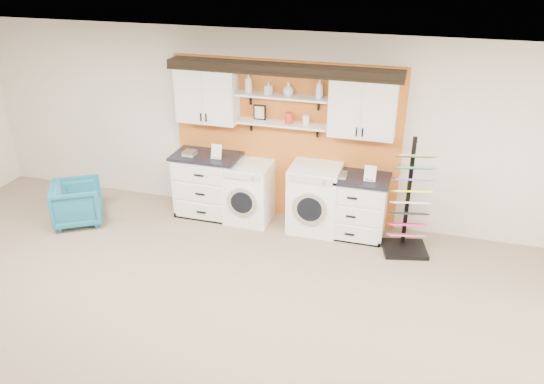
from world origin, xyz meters
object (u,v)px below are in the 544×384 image
(base_cabinet_right, at_px, (354,205))
(base_cabinet_left, at_px, (208,185))
(dryer, at_px, (315,198))
(washer, at_px, (249,192))
(sample_rack, at_px, (408,217))
(armchair, at_px, (77,203))

(base_cabinet_right, bearing_deg, base_cabinet_left, -180.00)
(dryer, bearing_deg, washer, 180.00)
(base_cabinet_left, bearing_deg, sample_rack, -4.80)
(dryer, bearing_deg, armchair, -166.69)
(washer, height_order, armchair, washer)
(base_cabinet_right, xyz_separation_m, dryer, (-0.58, -0.00, 0.04))
(armchair, bearing_deg, base_cabinet_right, -110.02)
(washer, bearing_deg, sample_rack, -6.07)
(washer, xyz_separation_m, sample_rack, (2.35, -0.25, 0.06))
(base_cabinet_left, height_order, dryer, dryer)
(sample_rack, bearing_deg, washer, 160.76)
(base_cabinet_right, distance_m, washer, 1.59)
(washer, distance_m, dryer, 1.01)
(sample_rack, relative_size, armchair, 2.29)
(washer, distance_m, armchair, 2.60)
(dryer, relative_size, armchair, 1.41)
(dryer, relative_size, sample_rack, 0.62)
(washer, bearing_deg, armchair, -161.54)
(base_cabinet_left, xyz_separation_m, sample_rack, (3.02, -0.25, 0.02))
(base_cabinet_right, relative_size, sample_rack, 0.58)
(base_cabinet_left, height_order, sample_rack, sample_rack)
(dryer, distance_m, armchair, 3.57)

